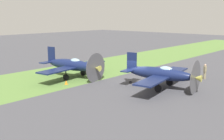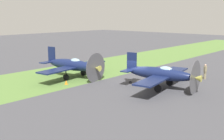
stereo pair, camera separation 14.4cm
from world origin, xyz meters
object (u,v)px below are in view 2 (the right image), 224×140
(airplane_wingman, at_px, (72,65))
(ground_crew_mechanic, at_px, (205,71))
(runway_marker_cone, at_px, (66,82))
(airplane_lead, at_px, (161,74))
(supply_crate, at_px, (165,70))

(airplane_wingman, xyz_separation_m, ground_crew_mechanic, (-9.53, 11.87, -0.58))
(runway_marker_cone, bearing_deg, ground_crew_mechanic, 141.03)
(airplane_lead, xyz_separation_m, ground_crew_mechanic, (-6.89, 1.54, -0.56))
(airplane_lead, bearing_deg, runway_marker_cone, -66.62)
(ground_crew_mechanic, bearing_deg, airplane_lead, 141.34)
(airplane_wingman, height_order, supply_crate, airplane_wingman)
(airplane_wingman, relative_size, runway_marker_cone, 22.86)
(runway_marker_cone, bearing_deg, airplane_wingman, -142.20)
(airplane_wingman, relative_size, ground_crew_mechanic, 5.81)
(runway_marker_cone, bearing_deg, supply_crate, 160.10)
(airplane_wingman, height_order, ground_crew_mechanic, airplane_wingman)
(supply_crate, bearing_deg, airplane_wingman, -33.74)
(airplane_lead, bearing_deg, supply_crate, -160.96)
(airplane_wingman, bearing_deg, airplane_lead, 96.66)
(supply_crate, bearing_deg, airplane_lead, 28.10)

